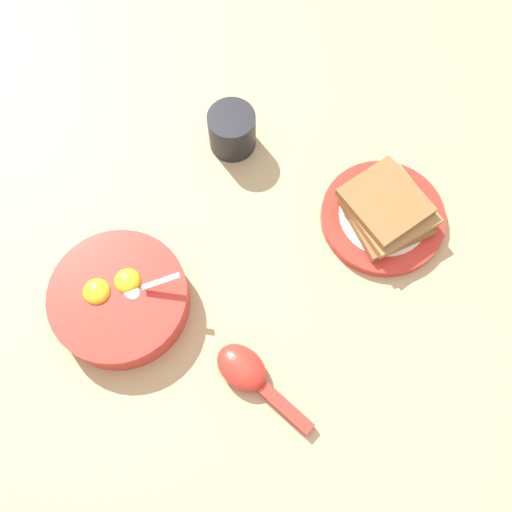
# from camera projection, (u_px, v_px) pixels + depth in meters

# --- Properties ---
(ground_plane) EXTENTS (3.00, 3.00, 0.00)m
(ground_plane) POSITION_uv_depth(u_px,v_px,m) (257.00, 291.00, 0.80)
(ground_plane) COLOR tan
(egg_bowl) EXTENTS (0.18, 0.18, 0.07)m
(egg_bowl) POSITION_uv_depth(u_px,v_px,m) (119.00, 298.00, 0.78)
(egg_bowl) COLOR red
(egg_bowl) RESTS_ON ground_plane
(toast_plate) EXTENTS (0.17, 0.17, 0.02)m
(toast_plate) POSITION_uv_depth(u_px,v_px,m) (383.00, 217.00, 0.84)
(toast_plate) COLOR red
(toast_plate) RESTS_ON ground_plane
(toast_sandwich) EXTENTS (0.13, 0.13, 0.04)m
(toast_sandwich) POSITION_uv_depth(u_px,v_px,m) (387.00, 209.00, 0.81)
(toast_sandwich) COLOR brown
(toast_sandwich) RESTS_ON toast_plate
(soup_spoon) EXTENTS (0.15, 0.06, 0.03)m
(soup_spoon) POSITION_uv_depth(u_px,v_px,m) (248.00, 373.00, 0.75)
(soup_spoon) COLOR red
(soup_spoon) RESTS_ON ground_plane
(drinking_cup) EXTENTS (0.07, 0.07, 0.07)m
(drinking_cup) POSITION_uv_depth(u_px,v_px,m) (232.00, 130.00, 0.86)
(drinking_cup) COLOR black
(drinking_cup) RESTS_ON ground_plane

